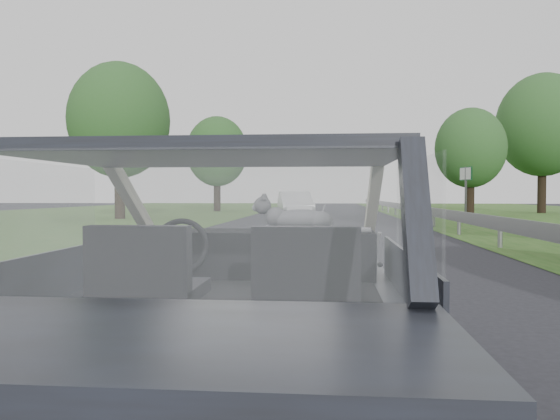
% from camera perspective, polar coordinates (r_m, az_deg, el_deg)
% --- Properties ---
extents(ground, '(140.00, 140.00, 0.00)m').
position_cam_1_polar(ground, '(3.21, -4.63, -21.07)').
color(ground, '#2D2D34').
rests_on(ground, ground).
extents(subject_car, '(1.80, 4.00, 1.45)m').
position_cam_1_polar(subject_car, '(3.00, -4.66, -8.20)').
color(subject_car, black).
rests_on(subject_car, ground).
extents(dashboard, '(1.58, 0.45, 0.30)m').
position_cam_1_polar(dashboard, '(3.60, -2.96, -4.55)').
color(dashboard, black).
rests_on(dashboard, subject_car).
extents(driver_seat, '(0.50, 0.72, 0.42)m').
position_cam_1_polar(driver_seat, '(2.80, -13.84, -5.75)').
color(driver_seat, black).
rests_on(driver_seat, subject_car).
extents(passenger_seat, '(0.50, 0.72, 0.42)m').
position_cam_1_polar(passenger_seat, '(2.65, 2.84, -6.12)').
color(passenger_seat, black).
rests_on(passenger_seat, subject_car).
extents(steering_wheel, '(0.36, 0.36, 0.04)m').
position_cam_1_polar(steering_wheel, '(3.38, -10.41, -3.77)').
color(steering_wheel, black).
rests_on(steering_wheel, dashboard).
extents(cat, '(0.57, 0.24, 0.25)m').
position_cam_1_polar(cat, '(3.50, 2.10, -0.93)').
color(cat, gray).
rests_on(cat, dashboard).
extents(guardrail, '(0.05, 90.00, 0.32)m').
position_cam_1_polar(guardrail, '(13.48, 21.54, -1.25)').
color(guardrail, gray).
rests_on(guardrail, ground).
extents(other_car, '(2.30, 4.38, 1.37)m').
position_cam_1_polar(other_car, '(26.09, 1.59, 0.46)').
color(other_car, silver).
rests_on(other_car, ground).
extents(highway_sign, '(0.36, 0.95, 2.39)m').
position_cam_1_polar(highway_sign, '(24.39, 18.84, 1.48)').
color(highway_sign, '#125227').
rests_on(highway_sign, ground).
extents(tree_2, '(4.59, 4.59, 5.85)m').
position_cam_1_polar(tree_2, '(32.17, 19.26, 4.59)').
color(tree_2, '#30592A').
rests_on(tree_2, ground).
extents(tree_3, '(6.71, 6.71, 8.81)m').
position_cam_1_polar(tree_3, '(39.48, 25.73, 6.11)').
color(tree_3, '#30592A').
rests_on(tree_3, ground).
extents(tree_5, '(5.86, 5.86, 7.57)m').
position_cam_1_polar(tree_5, '(28.48, -16.44, 6.73)').
color(tree_5, '#30592A').
rests_on(tree_5, ground).
extents(tree_6, '(4.55, 4.55, 6.61)m').
position_cam_1_polar(tree_6, '(39.45, -6.60, 4.67)').
color(tree_6, '#30592A').
rests_on(tree_6, ground).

